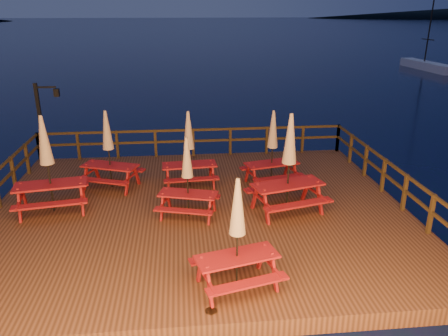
% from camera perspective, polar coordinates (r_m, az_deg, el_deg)
% --- Properties ---
extents(ground, '(500.00, 500.00, 0.00)m').
position_cam_1_polar(ground, '(13.01, -3.18, -6.88)').
color(ground, black).
rests_on(ground, ground).
extents(deck, '(12.00, 10.00, 0.40)m').
position_cam_1_polar(deck, '(12.92, -3.20, -6.09)').
color(deck, '#442615').
rests_on(deck, ground).
extents(deck_piles, '(11.44, 9.44, 1.40)m').
position_cam_1_polar(deck_piles, '(13.15, -3.15, -8.04)').
color(deck_piles, '#392712').
rests_on(deck_piles, ground).
extents(railing, '(11.80, 9.75, 1.10)m').
position_cam_1_polar(railing, '(14.17, -3.63, 0.60)').
color(railing, '#392712').
rests_on(railing, deck).
extents(lamp_post, '(0.85, 0.18, 3.00)m').
position_cam_1_polar(lamp_post, '(17.26, -22.41, 6.27)').
color(lamp_post, black).
rests_on(lamp_post, deck).
extents(sailboat, '(1.72, 7.82, 11.54)m').
position_cam_1_polar(sailboat, '(49.05, 24.96, 12.00)').
color(sailboat, white).
rests_on(sailboat, ground).
extents(picnic_table_0, '(2.20, 1.91, 2.82)m').
position_cam_1_polar(picnic_table_0, '(13.06, -22.08, 0.60)').
color(picnic_table_0, maroon).
rests_on(picnic_table_0, deck).
extents(picnic_table_1, '(2.02, 1.79, 2.48)m').
position_cam_1_polar(picnic_table_1, '(14.18, 6.34, 2.77)').
color(picnic_table_1, maroon).
rests_on(picnic_table_1, deck).
extents(picnic_table_2, '(1.90, 1.71, 2.30)m').
position_cam_1_polar(picnic_table_2, '(11.95, -4.80, -1.08)').
color(picnic_table_2, maroon).
rests_on(picnic_table_2, deck).
extents(picnic_table_3, '(2.37, 2.11, 2.88)m').
position_cam_1_polar(picnic_table_3, '(12.20, 8.48, 0.74)').
color(picnic_table_3, maroon).
rests_on(picnic_table_3, deck).
extents(picnic_table_4, '(2.18, 2.00, 2.54)m').
position_cam_1_polar(picnic_table_4, '(14.31, -14.86, 2.49)').
color(picnic_table_4, maroon).
rests_on(picnic_table_4, deck).
extents(picnic_table_5, '(2.01, 1.79, 2.44)m').
position_cam_1_polar(picnic_table_5, '(8.88, 1.74, -8.44)').
color(picnic_table_5, maroon).
rests_on(picnic_table_5, deck).
extents(picnic_table_6, '(1.84, 1.56, 2.49)m').
position_cam_1_polar(picnic_table_6, '(14.01, -4.60, 2.63)').
color(picnic_table_6, maroon).
rests_on(picnic_table_6, deck).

